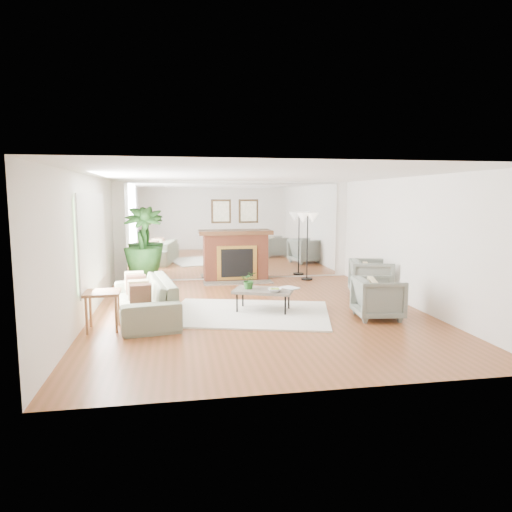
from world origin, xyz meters
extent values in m
plane|color=brown|center=(0.00, 0.00, 0.00)|extent=(7.00, 7.00, 0.00)
cube|color=white|center=(-2.99, 0.00, 1.25)|extent=(0.02, 7.00, 2.50)
cube|color=white|center=(2.99, 0.00, 1.25)|extent=(0.02, 7.00, 2.50)
cube|color=white|center=(0.00, 3.49, 1.25)|extent=(6.00, 0.02, 2.50)
cube|color=silver|center=(0.00, 3.47, 1.25)|extent=(5.40, 0.04, 2.40)
cube|color=#B2E09E|center=(-2.96, 0.40, 1.35)|extent=(0.04, 2.40, 1.50)
cube|color=brown|center=(0.00, 3.28, 0.60)|extent=(1.60, 0.40, 1.20)
cube|color=gold|center=(0.00, 3.07, 0.48)|extent=(1.00, 0.04, 0.85)
cube|color=black|center=(0.00, 3.05, 0.48)|extent=(0.80, 0.04, 0.70)
cube|color=#6B6254|center=(0.00, 2.93, 0.01)|extent=(1.70, 0.55, 0.03)
cube|color=#4D2D18|center=(0.00, 3.26, 1.22)|extent=(1.85, 0.46, 0.10)
cube|color=#2E2112|center=(-0.35, 3.43, 1.75)|extent=(0.50, 0.04, 0.60)
cube|color=#2E2112|center=(0.35, 3.43, 1.75)|extent=(0.50, 0.04, 0.60)
cube|color=white|center=(-0.21, -0.11, 0.02)|extent=(3.29, 2.72, 0.03)
cube|color=#6B6254|center=(0.08, 0.00, 0.40)|extent=(1.22, 0.97, 0.05)
cylinder|color=black|center=(-0.41, -0.04, 0.19)|extent=(0.03, 0.03, 0.37)
cylinder|color=black|center=(0.41, -0.37, 0.19)|extent=(0.03, 0.03, 0.37)
cylinder|color=black|center=(-0.25, 0.38, 0.19)|extent=(0.03, 0.03, 0.37)
cylinder|color=black|center=(0.58, 0.04, 0.19)|extent=(0.03, 0.03, 0.37)
imported|color=gray|center=(-2.04, -0.04, 0.34)|extent=(1.29, 2.47, 0.69)
imported|color=slate|center=(2.60, 0.94, 0.40)|extent=(1.07, 1.05, 0.79)
imported|color=slate|center=(1.98, -0.77, 0.36)|extent=(0.88, 0.86, 0.72)
cube|color=brown|center=(-2.65, -0.68, 0.60)|extent=(0.57, 0.57, 0.04)
cylinder|color=brown|center=(-2.86, -0.91, 0.30)|extent=(0.04, 0.04, 0.59)
cylinder|color=brown|center=(-2.42, -0.89, 0.30)|extent=(0.04, 0.04, 0.59)
cylinder|color=brown|center=(-2.88, -0.47, 0.30)|extent=(0.04, 0.04, 0.59)
cylinder|color=brown|center=(-2.44, -0.45, 0.30)|extent=(0.04, 0.04, 0.59)
cylinder|color=black|center=(-2.26, 2.93, 0.19)|extent=(0.54, 0.54, 0.39)
imported|color=#2C5D22|center=(-2.26, 2.93, 1.07)|extent=(0.96, 0.96, 1.60)
cylinder|color=black|center=(1.80, 3.04, 0.02)|extent=(0.29, 0.29, 0.04)
cylinder|color=black|center=(1.80, 3.04, 0.82)|extent=(0.03, 0.03, 1.64)
cone|color=beige|center=(1.68, 3.04, 1.59)|extent=(0.31, 0.31, 0.23)
cone|color=beige|center=(1.92, 3.04, 1.59)|extent=(0.31, 0.31, 0.23)
imported|color=#2C5D22|center=(-0.17, 0.09, 0.59)|extent=(0.33, 0.29, 0.32)
imported|color=brown|center=(0.25, -0.24, 0.46)|extent=(0.31, 0.31, 0.06)
imported|color=brown|center=(0.48, -0.08, 0.44)|extent=(0.36, 0.39, 0.02)
camera|label=1|loc=(-1.46, -8.08, 2.12)|focal=32.00mm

